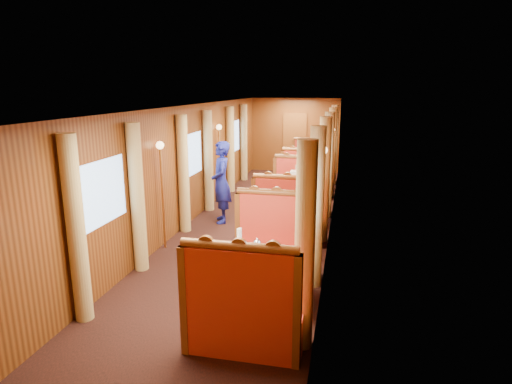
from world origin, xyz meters
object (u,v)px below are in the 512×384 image
(banquette_mid_fwd, at_px, (288,221))
(banquette_mid_aft, at_px, (300,195))
(banquette_far_fwd, at_px, (306,182))
(passenger, at_px, (299,183))
(table_near, at_px, (261,280))
(tea_tray, at_px, (251,254))
(table_far, at_px, (309,176))
(teapot_right, at_px, (256,251))
(table_mid, at_px, (294,209))
(rose_vase_mid, at_px, (294,183))
(banquette_far_aft, at_px, (312,168))
(rose_vase_far, at_px, (311,157))
(fruit_plate, at_px, (283,256))
(banquette_near_aft, at_px, (274,249))
(teapot_left, at_px, (245,251))
(banquette_near_fwd, at_px, (243,316))
(teapot_back, at_px, (257,247))

(banquette_mid_fwd, relative_size, banquette_mid_aft, 1.00)
(banquette_far_fwd, xyz_separation_m, passenger, (-0.00, -1.69, 0.32))
(table_near, height_order, tea_tray, tea_tray)
(table_near, relative_size, banquette_far_fwd, 0.78)
(table_near, distance_m, table_far, 7.00)
(banquette_mid_aft, relative_size, teapot_right, 7.95)
(table_mid, bearing_deg, rose_vase_mid, -136.76)
(banquette_far_aft, bearing_deg, table_near, -90.00)
(banquette_mid_aft, bearing_deg, banquette_far_aft, 90.00)
(table_far, xyz_separation_m, banquette_far_fwd, (0.00, -1.01, 0.05))
(rose_vase_far, bearing_deg, fruit_plate, -87.89)
(banquette_near_aft, height_order, tea_tray, banquette_near_aft)
(banquette_mid_fwd, xyz_separation_m, passenger, (-0.00, 1.81, 0.32))
(table_far, relative_size, teapot_left, 6.07)
(table_near, distance_m, banquette_near_fwd, 1.02)
(table_mid, relative_size, tea_tray, 3.09)
(teapot_left, bearing_deg, rose_vase_mid, 99.14)
(teapot_back, distance_m, fruit_plate, 0.38)
(table_near, relative_size, teapot_back, 6.23)
(table_mid, bearing_deg, passenger, 90.00)
(tea_tray, xyz_separation_m, rose_vase_mid, (0.11, 3.54, 0.17))
(banquette_near_fwd, relative_size, rose_vase_mid, 3.72)
(table_near, distance_m, teapot_left, 0.50)
(rose_vase_far, bearing_deg, rose_vase_mid, -90.85)
(teapot_left, height_order, passenger, passenger)
(banquette_far_aft, bearing_deg, tea_tray, -90.93)
(teapot_right, xyz_separation_m, teapot_back, (-0.02, 0.12, -0.00))
(table_far, bearing_deg, teapot_right, -90.41)
(banquette_mid_fwd, relative_size, rose_vase_mid, 3.72)
(banquette_mid_fwd, distance_m, banquette_mid_aft, 2.03)
(fruit_plate, bearing_deg, banquette_mid_aft, 93.66)
(table_far, height_order, rose_vase_mid, rose_vase_mid)
(banquette_near_fwd, xyz_separation_m, banquette_near_aft, (0.00, 2.03, 0.00))
(teapot_left, bearing_deg, table_far, 100.31)
(banquette_near_fwd, height_order, banquette_far_aft, same)
(teapot_right, bearing_deg, banquette_near_fwd, -79.64)
(banquette_mid_fwd, relative_size, banquette_far_aft, 1.00)
(banquette_far_fwd, height_order, rose_vase_mid, banquette_far_fwd)
(table_near, xyz_separation_m, banquette_mid_fwd, (0.00, 2.49, 0.05))
(banquette_mid_fwd, bearing_deg, banquette_near_aft, -90.00)
(banquette_mid_fwd, relative_size, teapot_back, 7.95)
(teapot_back, bearing_deg, table_far, 114.21)
(tea_tray, bearing_deg, fruit_plate, -2.68)
(table_mid, height_order, teapot_left, teapot_left)
(banquette_mid_aft, bearing_deg, table_far, 90.00)
(table_near, bearing_deg, table_far, 90.00)
(banquette_far_fwd, height_order, passenger, banquette_far_fwd)
(banquette_mid_fwd, xyz_separation_m, teapot_left, (-0.19, -2.61, 0.40))
(table_mid, bearing_deg, tea_tray, -92.10)
(fruit_plate, bearing_deg, rose_vase_mid, 95.06)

